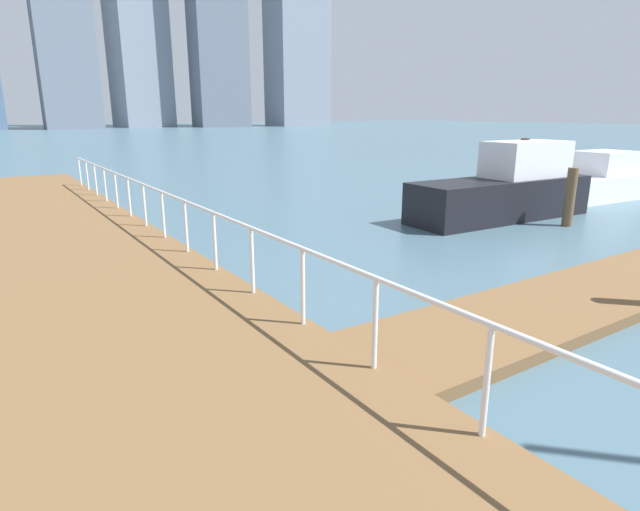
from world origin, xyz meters
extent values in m
plane|color=#476675|center=(0.00, 20.00, 0.00)|extent=(300.00, 300.00, 0.00)
cube|color=brown|center=(2.75, 7.68, 0.09)|extent=(12.50, 2.00, 0.18)
cylinder|color=white|center=(-3.15, 5.69, 0.93)|extent=(0.06, 0.06, 1.05)
cylinder|color=white|center=(-3.15, 7.21, 0.93)|extent=(0.06, 0.06, 1.05)
cylinder|color=white|center=(-3.15, 8.72, 0.93)|extent=(0.06, 0.06, 1.05)
cylinder|color=white|center=(-3.15, 10.23, 0.93)|extent=(0.06, 0.06, 1.05)
cylinder|color=white|center=(-3.15, 11.74, 0.93)|extent=(0.06, 0.06, 1.05)
cylinder|color=white|center=(-3.15, 13.25, 0.93)|extent=(0.06, 0.06, 1.05)
cylinder|color=white|center=(-3.15, 14.76, 0.93)|extent=(0.06, 0.06, 1.05)
cylinder|color=white|center=(-3.15, 16.27, 0.93)|extent=(0.06, 0.06, 1.05)
cylinder|color=white|center=(-3.15, 17.79, 0.93)|extent=(0.06, 0.06, 1.05)
cylinder|color=white|center=(-3.15, 19.30, 0.93)|extent=(0.06, 0.06, 1.05)
cylinder|color=white|center=(-3.15, 20.81, 0.93)|extent=(0.06, 0.06, 1.05)
cylinder|color=white|center=(-3.15, 22.32, 0.93)|extent=(0.06, 0.06, 1.05)
cylinder|color=white|center=(-3.15, 23.83, 0.93)|extent=(0.06, 0.06, 1.05)
cylinder|color=white|center=(-3.15, 25.34, 0.93)|extent=(0.06, 0.06, 1.05)
cylinder|color=white|center=(-3.15, 10.98, 1.45)|extent=(0.06, 28.72, 0.06)
cylinder|color=#473826|center=(8.19, 13.66, 1.18)|extent=(0.27, 0.27, 2.37)
cylinder|color=brown|center=(7.46, 11.50, 0.83)|extent=(0.28, 0.28, 1.66)
cube|color=black|center=(6.72, 13.28, 0.61)|extent=(6.32, 2.02, 1.22)
cube|color=white|center=(7.71, 13.24, 1.77)|extent=(2.74, 1.52, 1.09)
cube|color=white|center=(12.76, 13.81, 0.45)|extent=(6.87, 2.41, 0.90)
cube|color=white|center=(13.28, 13.78, 1.33)|extent=(2.20, 1.72, 0.86)
cube|color=gray|center=(26.99, 126.17, 16.38)|extent=(11.23, 12.39, 32.76)
camera|label=1|loc=(-6.56, 3.11, 3.16)|focal=29.29mm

